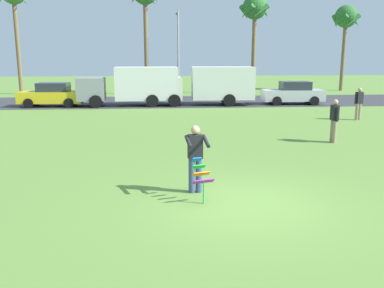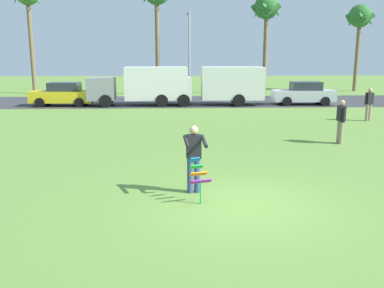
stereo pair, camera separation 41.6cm
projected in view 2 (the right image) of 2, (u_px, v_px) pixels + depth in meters
ground_plane at (241, 204)px, 9.81m from camera, size 120.00×120.00×0.00m
road_strip at (194, 101)px, 31.26m from camera, size 120.00×8.00×0.01m
person_kite_flyer at (194, 156)px, 10.45m from camera, size 0.59×0.69×1.73m
kite_held at (199, 175)px, 9.88m from camera, size 0.53×0.70×1.02m
parked_car_yellow at (63, 95)px, 28.37m from camera, size 4.25×1.93×1.60m
parked_truck_grey_van at (144, 85)px, 28.47m from camera, size 6.77×2.30×2.62m
parked_truck_white_box at (220, 85)px, 28.70m from camera, size 6.75×2.24×2.62m
parked_car_silver at (304, 94)px, 29.08m from camera, size 4.26×1.96×1.60m
palm_tree_centre_far at (267, 11)px, 35.50m from camera, size 2.58×2.71×8.47m
palm_tree_far_left at (360, 20)px, 38.76m from camera, size 2.58×2.71×8.00m
streetlight_pole at (189, 48)px, 35.34m from camera, size 0.24×1.65×7.00m
person_walker_near at (369, 103)px, 21.91m from camera, size 0.55×0.31×1.73m
person_walker_far at (341, 120)px, 16.32m from camera, size 0.24×0.57×1.73m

